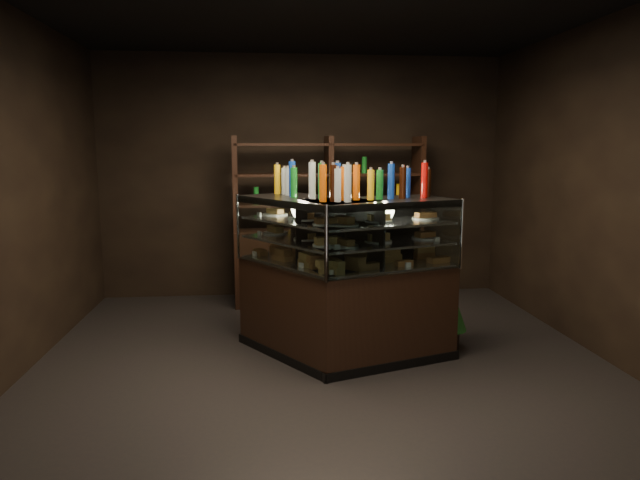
% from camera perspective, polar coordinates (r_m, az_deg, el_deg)
% --- Properties ---
extents(ground, '(5.00, 5.00, 0.00)m').
position_cam_1_polar(ground, '(5.07, 0.34, -12.31)').
color(ground, black).
rests_on(ground, ground).
extents(room_shell, '(5.02, 5.02, 3.01)m').
position_cam_1_polar(room_shell, '(4.72, 0.36, 10.19)').
color(room_shell, black).
rests_on(room_shell, ground).
extents(display_case, '(1.97, 1.46, 1.44)m').
position_cam_1_polar(display_case, '(5.13, 2.18, -6.41)').
color(display_case, black).
rests_on(display_case, ground).
extents(food_display, '(1.63, 1.09, 0.44)m').
position_cam_1_polar(food_display, '(5.00, 2.21, 0.31)').
color(food_display, '#BB7443').
rests_on(food_display, display_case).
extents(bottles_top, '(1.47, 0.95, 0.30)m').
position_cam_1_polar(bottles_top, '(4.95, 2.26, 5.81)').
color(bottles_top, yellow).
rests_on(bottles_top, display_case).
extents(potted_conifer, '(0.37, 0.37, 0.79)m').
position_cam_1_polar(potted_conifer, '(5.45, 12.60, -6.01)').
color(potted_conifer, black).
rests_on(potted_conifer, ground).
extents(back_shelving, '(2.28, 0.52, 2.00)m').
position_cam_1_polar(back_shelving, '(6.90, 0.86, -1.27)').
color(back_shelving, black).
rests_on(back_shelving, ground).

